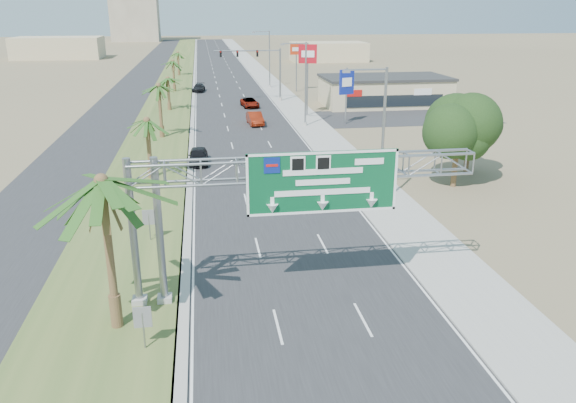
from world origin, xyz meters
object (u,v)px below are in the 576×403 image
(sign_gantry, at_px, (288,180))
(pole_sign_red_near, at_px, (308,59))
(car_left_lane, at_px, (198,156))
(car_right_lane, at_px, (250,103))
(palm_near, at_px, (101,182))
(car_mid_lane, at_px, (255,118))
(pole_sign_blue, at_px, (347,84))
(signal_mast, at_px, (267,70))
(store_building, at_px, (384,92))
(car_far, at_px, (199,88))
(pole_sign_red_far, at_px, (296,53))

(sign_gantry, height_order, pole_sign_red_near, pole_sign_red_near)
(sign_gantry, height_order, car_left_lane, sign_gantry)
(car_right_lane, bearing_deg, palm_near, -107.19)
(sign_gantry, relative_size, palm_near, 2.01)
(car_mid_lane, bearing_deg, pole_sign_blue, -10.66)
(sign_gantry, xyz_separation_m, signal_mast, (6.23, 62.05, -1.21))
(store_building, bearing_deg, palm_near, -118.28)
(pole_sign_red_near, xyz_separation_m, pole_sign_blue, (3.74, -6.20, -2.56))
(sign_gantry, xyz_separation_m, car_far, (-4.29, 74.60, -5.39))
(palm_near, distance_m, pole_sign_blue, 49.80)
(car_mid_lane, height_order, pole_sign_red_far, pole_sign_red_far)
(pole_sign_red_near, bearing_deg, car_far, 119.22)
(palm_near, relative_size, pole_sign_red_far, 1.01)
(pole_sign_blue, distance_m, pole_sign_red_far, 29.79)
(sign_gantry, relative_size, store_building, 0.93)
(palm_near, distance_m, pole_sign_red_near, 54.03)
(store_building, bearing_deg, pole_sign_red_far, 122.70)
(pole_sign_red_far, bearing_deg, palm_near, -105.53)
(pole_sign_red_near, distance_m, pole_sign_red_far, 23.67)
(car_far, relative_size, pole_sign_red_near, 0.48)
(car_left_lane, height_order, car_right_lane, car_left_lane)
(car_mid_lane, bearing_deg, car_far, 98.57)
(pole_sign_red_far, bearing_deg, car_mid_lane, -109.34)
(car_mid_lane, height_order, pole_sign_blue, pole_sign_blue)
(car_right_lane, distance_m, pole_sign_red_near, 12.80)
(signal_mast, distance_m, pole_sign_red_near, 13.91)
(store_building, distance_m, pole_sign_red_near, 15.82)
(car_far, height_order, pole_sign_red_far, pole_sign_red_far)
(pole_sign_red_near, bearing_deg, pole_sign_blue, -58.94)
(store_building, xyz_separation_m, car_right_lane, (-20.00, 1.10, -1.34))
(pole_sign_red_far, bearing_deg, car_far, 172.77)
(palm_near, relative_size, car_right_lane, 1.76)
(sign_gantry, relative_size, car_far, 3.67)
(palm_near, distance_m, pole_sign_red_far, 77.21)
(car_mid_lane, relative_size, pole_sign_red_far, 0.57)
(signal_mast, relative_size, store_building, 0.57)
(signal_mast, height_order, car_left_lane, signal_mast)
(store_building, height_order, car_right_lane, store_building)
(car_mid_lane, distance_m, pole_sign_red_near, 11.22)
(palm_near, relative_size, signal_mast, 0.81)
(car_right_lane, bearing_deg, sign_gantry, -99.53)
(car_left_lane, relative_size, pole_sign_blue, 0.63)
(sign_gantry, xyz_separation_m, car_right_lane, (3.06, 57.17, -5.40))
(car_left_lane, bearing_deg, signal_mast, 74.62)
(car_right_lane, distance_m, car_far, 18.91)
(car_right_lane, bearing_deg, pole_sign_blue, -59.81)
(sign_gantry, relative_size, pole_sign_blue, 2.43)
(pole_sign_red_near, bearing_deg, sign_gantry, -101.62)
(signal_mast, bearing_deg, sign_gantry, -95.74)
(pole_sign_red_near, relative_size, pole_sign_red_far, 1.15)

